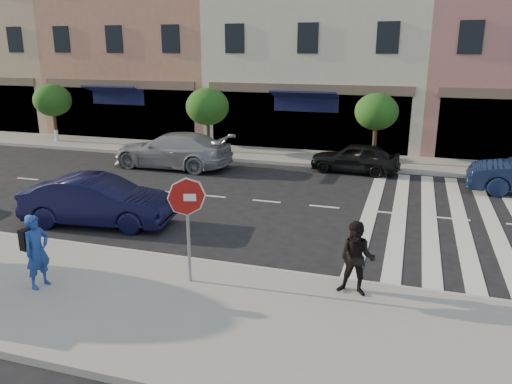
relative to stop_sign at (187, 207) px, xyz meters
The scene contains 15 objects.
ground 3.22m from the stop_sign, 94.34° to the left, with size 120.00×120.00×0.00m, color black.
sidewalk_near 2.13m from the stop_sign, 99.96° to the right, with size 60.00×4.50×0.15m, color gray.
sidewalk_far 13.74m from the stop_sign, 90.84° to the left, with size 60.00×3.00×0.15m, color gray.
building_west_far 29.91m from the stop_sign, 138.53° to the left, with size 12.00×9.00×12.00m, color tan.
building_west_mid 23.17m from the stop_sign, 119.72° to the left, with size 10.00×9.00×14.00m, color tan.
building_centre 19.96m from the stop_sign, 92.04° to the left, with size 11.00×9.00×11.00m, color beige.
street_tree_wa 19.54m from the stop_sign, 136.62° to the left, with size 2.00×2.00×3.05m.
street_tree_wb 14.40m from the stop_sign, 111.18° to the left, with size 2.10×2.10×3.06m.
street_tree_c 13.72m from the stop_sign, 78.21° to the left, with size 1.90×1.90×3.04m.
stop_sign is the anchor object (origin of this frame).
photographer 3.30m from the stop_sign, 158.12° to the right, with size 0.59×0.39×1.61m, color navy.
walker 3.67m from the stop_sign, ahead, with size 0.77×0.60×1.58m, color black.
car_near_mid 5.32m from the stop_sign, 145.83° to the left, with size 1.54×4.41×1.45m, color black.
car_far_left 11.68m from the stop_sign, 118.51° to the left, with size 2.15×5.28×1.53m, color gray.
car_far_mid 11.98m from the stop_sign, 79.51° to the left, with size 1.48×3.68×1.25m, color black.
Camera 1 is at (4.59, -11.68, 5.09)m, focal length 35.00 mm.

